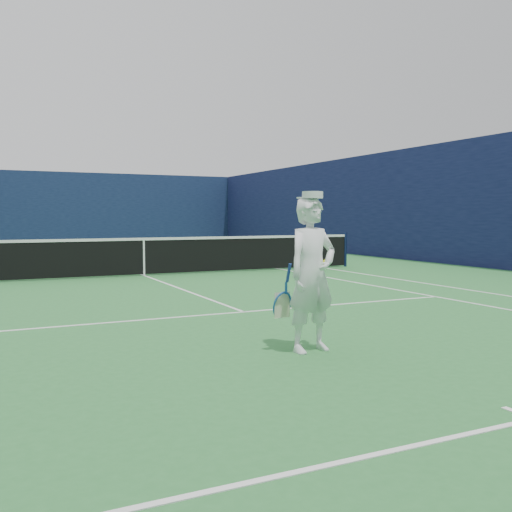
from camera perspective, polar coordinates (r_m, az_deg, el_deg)
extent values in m
plane|color=#2C7435|center=(15.40, -11.12, -1.94)|extent=(80.00, 80.00, 0.00)
cube|color=white|center=(27.04, -17.44, 0.49)|extent=(11.03, 0.06, 0.01)
cube|color=white|center=(17.58, 6.46, -1.15)|extent=(0.06, 23.83, 0.01)
cube|color=white|center=(16.90, 2.52, -1.33)|extent=(0.06, 23.77, 0.01)
cube|color=white|center=(21.64, -15.37, -0.30)|extent=(8.23, 0.06, 0.01)
cube|color=white|center=(9.39, -1.25, -5.62)|extent=(8.23, 0.06, 0.01)
cube|color=white|center=(15.40, -11.12, -1.92)|extent=(0.06, 12.80, 0.01)
cube|color=white|center=(26.89, -17.40, 0.47)|extent=(0.06, 0.30, 0.01)
cube|color=#101B3C|center=(33.06, -19.03, 4.52)|extent=(20.12, 0.12, 4.00)
cube|color=#10153D|center=(20.28, 17.42, 5.02)|extent=(0.12, 36.12, 4.00)
cylinder|color=#141E4C|center=(18.04, 8.92, 0.65)|extent=(0.09, 0.09, 1.07)
cube|color=black|center=(15.36, -11.15, -0.08)|extent=(12.79, 0.02, 0.92)
cube|color=white|center=(15.33, -11.17, 1.67)|extent=(12.79, 0.04, 0.07)
cube|color=white|center=(15.36, -11.15, -0.19)|extent=(0.05, 0.03, 0.94)
imported|color=white|center=(6.62, 5.62, -1.87)|extent=(0.71, 0.53, 1.80)
cylinder|color=white|center=(6.59, 5.67, 6.10)|extent=(0.24, 0.24, 0.08)
cube|color=white|center=(6.69, 4.95, 5.81)|extent=(0.19, 0.13, 0.02)
cylinder|color=navy|center=(6.51, 3.28, -1.70)|extent=(0.05, 0.09, 0.22)
cube|color=#1B4C96|center=(6.58, 3.03, -3.21)|extent=(0.02, 0.02, 0.14)
torus|color=#1B4C96|center=(6.65, 2.64, -4.91)|extent=(0.31, 0.14, 0.29)
cube|color=beige|center=(6.65, 2.64, -4.91)|extent=(0.22, 0.04, 0.30)
sphere|color=yellow|center=(6.86, 6.75, -0.92)|extent=(0.07, 0.07, 0.07)
sphere|color=yellow|center=(6.90, 6.92, -0.64)|extent=(0.07, 0.07, 0.07)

